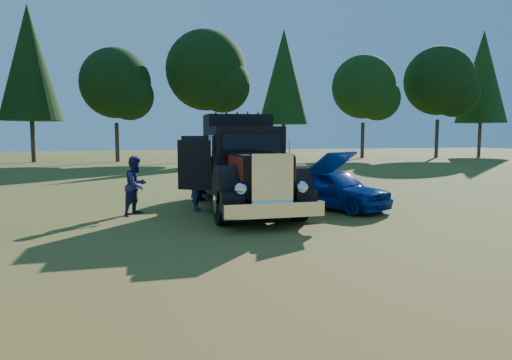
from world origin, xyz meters
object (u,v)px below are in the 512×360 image
at_px(diamond_t_truck, 243,170).
at_px(spectator_far, 136,185).
at_px(spectator_near, 197,186).
at_px(hotrod_coupe, 333,188).

height_order(diamond_t_truck, spectator_far, diamond_t_truck).
bearing_deg(spectator_near, hotrod_coupe, -80.17).
bearing_deg(spectator_near, spectator_far, 113.78).
distance_m(hotrod_coupe, spectator_far, 6.09).
distance_m(diamond_t_truck, hotrod_coupe, 2.94).
distance_m(spectator_near, spectator_far, 1.83).
height_order(spectator_near, spectator_far, spectator_far).
height_order(hotrod_coupe, spectator_far, hotrod_coupe).
bearing_deg(spectator_far, hotrod_coupe, -57.34).
relative_size(diamond_t_truck, hotrod_coupe, 1.69).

